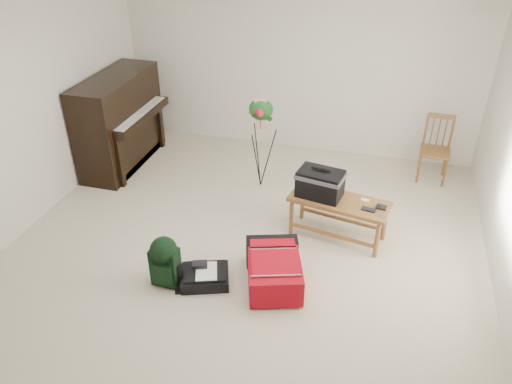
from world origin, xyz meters
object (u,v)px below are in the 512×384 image
(red_suitcase, at_px, (275,266))
(green_backpack, at_px, (164,259))
(piano, at_px, (120,123))
(black_duffel, at_px, (205,276))
(flower_stand, at_px, (261,144))
(dining_chair, at_px, (435,149))
(bench, at_px, (326,190))

(red_suitcase, height_order, green_backpack, green_backpack)
(piano, xyz_separation_m, black_duffel, (1.95, -2.05, -0.53))
(piano, xyz_separation_m, flower_stand, (1.99, -0.10, -0.00))
(dining_chair, distance_m, black_duffel, 3.52)
(piano, distance_m, green_backpack, 2.71)
(bench, xyz_separation_m, red_suitcase, (-0.33, -0.88, -0.41))
(green_backpack, bearing_deg, dining_chair, 49.60)
(red_suitcase, relative_size, black_duffel, 1.57)
(flower_stand, bearing_deg, green_backpack, -111.15)
(bench, relative_size, flower_stand, 0.92)
(bench, distance_m, black_duffel, 1.56)
(green_backpack, bearing_deg, piano, 127.49)
(piano, xyz_separation_m, bench, (2.94, -0.96, -0.02))
(piano, xyz_separation_m, green_backpack, (1.60, -2.17, -0.30))
(piano, bearing_deg, black_duffel, -46.36)
(red_suitcase, bearing_deg, piano, 126.92)
(black_duffel, xyz_separation_m, flower_stand, (0.04, 1.95, 0.53))
(dining_chair, height_order, green_backpack, dining_chair)
(dining_chair, xyz_separation_m, black_duffel, (-2.18, -2.75, -0.35))
(red_suitcase, bearing_deg, dining_chair, 41.07)
(dining_chair, bearing_deg, red_suitcase, -117.50)
(bench, bearing_deg, red_suitcase, -100.26)
(black_duffel, bearing_deg, piano, 114.03)
(dining_chair, distance_m, green_backpack, 3.82)
(black_duffel, bearing_deg, flower_stand, 69.17)
(red_suitcase, height_order, flower_stand, flower_stand)
(dining_chair, bearing_deg, green_backpack, -128.02)
(bench, xyz_separation_m, black_duffel, (-0.99, -1.09, -0.51))
(red_suitcase, relative_size, flower_stand, 0.72)
(dining_chair, bearing_deg, piano, -166.96)
(dining_chair, xyz_separation_m, flower_stand, (-2.14, -0.80, 0.18))
(red_suitcase, bearing_deg, green_backpack, -179.87)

